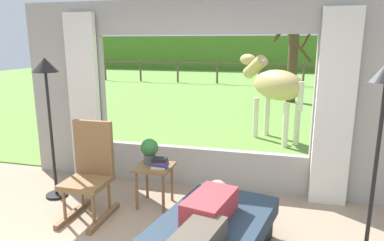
{
  "coord_description": "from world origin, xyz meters",
  "views": [
    {
      "loc": [
        1.05,
        -2.26,
        2.01
      ],
      "look_at": [
        0.0,
        1.8,
        1.05
      ],
      "focal_mm": 32.37,
      "sensor_mm": 36.0,
      "label": 1
    }
  ],
  "objects_px": {
    "book_stack": "(160,163)",
    "side_table": "(154,173)",
    "reclining_person": "(206,217)",
    "horse": "(274,85)",
    "floor_lamp_left": "(47,86)",
    "rocking_chair": "(90,171)",
    "pasture_tree": "(293,57)",
    "floor_lamp_right": "(384,104)",
    "potted_plant": "(150,150)"
  },
  "relations": [
    {
      "from": "reclining_person",
      "to": "side_table",
      "type": "height_order",
      "value": "reclining_person"
    },
    {
      "from": "horse",
      "to": "rocking_chair",
      "type": "bearing_deg",
      "value": -163.67
    },
    {
      "from": "side_table",
      "to": "floor_lamp_right",
      "type": "xyz_separation_m",
      "value": [
        2.29,
        -0.62,
        1.08
      ]
    },
    {
      "from": "book_stack",
      "to": "rocking_chair",
      "type": "bearing_deg",
      "value": -153.78
    },
    {
      "from": "side_table",
      "to": "floor_lamp_left",
      "type": "relative_size",
      "value": 0.29
    },
    {
      "from": "reclining_person",
      "to": "pasture_tree",
      "type": "distance_m",
      "value": 9.46
    },
    {
      "from": "book_stack",
      "to": "floor_lamp_right",
      "type": "xyz_separation_m",
      "value": [
        2.2,
        -0.57,
        0.92
      ]
    },
    {
      "from": "potted_plant",
      "to": "reclining_person",
      "type": "bearing_deg",
      "value": -50.12
    },
    {
      "from": "side_table",
      "to": "floor_lamp_left",
      "type": "bearing_deg",
      "value": -176.25
    },
    {
      "from": "reclining_person",
      "to": "side_table",
      "type": "distance_m",
      "value": 1.41
    },
    {
      "from": "horse",
      "to": "potted_plant",
      "type": "bearing_deg",
      "value": -159.28
    },
    {
      "from": "reclining_person",
      "to": "book_stack",
      "type": "bearing_deg",
      "value": 139.37
    },
    {
      "from": "reclining_person",
      "to": "potted_plant",
      "type": "height_order",
      "value": "potted_plant"
    },
    {
      "from": "potted_plant",
      "to": "pasture_tree",
      "type": "xyz_separation_m",
      "value": [
        1.84,
        8.21,
        0.81
      ]
    },
    {
      "from": "book_stack",
      "to": "pasture_tree",
      "type": "distance_m",
      "value": 8.54
    },
    {
      "from": "horse",
      "to": "pasture_tree",
      "type": "distance_m",
      "value": 4.97
    },
    {
      "from": "reclining_person",
      "to": "horse",
      "type": "height_order",
      "value": "horse"
    },
    {
      "from": "rocking_chair",
      "to": "side_table",
      "type": "height_order",
      "value": "rocking_chair"
    },
    {
      "from": "book_stack",
      "to": "horse",
      "type": "height_order",
      "value": "horse"
    },
    {
      "from": "rocking_chair",
      "to": "pasture_tree",
      "type": "bearing_deg",
      "value": 74.33
    },
    {
      "from": "floor_lamp_right",
      "to": "pasture_tree",
      "type": "bearing_deg",
      "value": 93.38
    },
    {
      "from": "horse",
      "to": "reclining_person",
      "type": "bearing_deg",
      "value": -141.73
    },
    {
      "from": "floor_lamp_left",
      "to": "book_stack",
      "type": "bearing_deg",
      "value": 1.42
    },
    {
      "from": "rocking_chair",
      "to": "book_stack",
      "type": "xyz_separation_m",
      "value": [
        0.73,
        0.36,
        0.04
      ]
    },
    {
      "from": "potted_plant",
      "to": "floor_lamp_right",
      "type": "height_order",
      "value": "floor_lamp_right"
    },
    {
      "from": "pasture_tree",
      "to": "reclining_person",
      "type": "bearing_deg",
      "value": -95.36
    },
    {
      "from": "reclining_person",
      "to": "floor_lamp_right",
      "type": "relative_size",
      "value": 0.77
    },
    {
      "from": "book_stack",
      "to": "horse",
      "type": "xyz_separation_m",
      "value": [
        1.23,
        3.39,
        0.57
      ]
    },
    {
      "from": "reclining_person",
      "to": "side_table",
      "type": "xyz_separation_m",
      "value": [
        -0.89,
        1.1,
        -0.1
      ]
    },
    {
      "from": "reclining_person",
      "to": "floor_lamp_left",
      "type": "xyz_separation_m",
      "value": [
        -2.24,
        1.01,
        0.95
      ]
    },
    {
      "from": "rocking_chair",
      "to": "potted_plant",
      "type": "distance_m",
      "value": 0.74
    },
    {
      "from": "side_table",
      "to": "floor_lamp_right",
      "type": "height_order",
      "value": "floor_lamp_right"
    },
    {
      "from": "reclining_person",
      "to": "horse",
      "type": "bearing_deg",
      "value": 96.43
    },
    {
      "from": "side_table",
      "to": "book_stack",
      "type": "bearing_deg",
      "value": -30.27
    },
    {
      "from": "reclining_person",
      "to": "pasture_tree",
      "type": "height_order",
      "value": "pasture_tree"
    },
    {
      "from": "rocking_chair",
      "to": "floor_lamp_left",
      "type": "height_order",
      "value": "floor_lamp_left"
    },
    {
      "from": "reclining_person",
      "to": "floor_lamp_left",
      "type": "height_order",
      "value": "floor_lamp_left"
    },
    {
      "from": "floor_lamp_left",
      "to": "potted_plant",
      "type": "bearing_deg",
      "value": 6.65
    },
    {
      "from": "reclining_person",
      "to": "floor_lamp_left",
      "type": "bearing_deg",
      "value": 167.89
    },
    {
      "from": "potted_plant",
      "to": "book_stack",
      "type": "bearing_deg",
      "value": -33.48
    },
    {
      "from": "side_table",
      "to": "potted_plant",
      "type": "xyz_separation_m",
      "value": [
        -0.08,
        0.06,
        0.28
      ]
    },
    {
      "from": "pasture_tree",
      "to": "floor_lamp_left",
      "type": "bearing_deg",
      "value": -110.48
    },
    {
      "from": "rocking_chair",
      "to": "potted_plant",
      "type": "relative_size",
      "value": 3.5
    },
    {
      "from": "reclining_person",
      "to": "horse",
      "type": "xyz_separation_m",
      "value": [
        0.44,
        4.43,
        0.63
      ]
    },
    {
      "from": "floor_lamp_left",
      "to": "horse",
      "type": "bearing_deg",
      "value": 51.95
    },
    {
      "from": "rocking_chair",
      "to": "horse",
      "type": "distance_m",
      "value": 4.27
    },
    {
      "from": "side_table",
      "to": "horse",
      "type": "distance_m",
      "value": 3.66
    },
    {
      "from": "book_stack",
      "to": "floor_lamp_right",
      "type": "distance_m",
      "value": 2.45
    },
    {
      "from": "reclining_person",
      "to": "pasture_tree",
      "type": "bearing_deg",
      "value": 96.7
    },
    {
      "from": "book_stack",
      "to": "side_table",
      "type": "bearing_deg",
      "value": 149.73
    }
  ]
}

